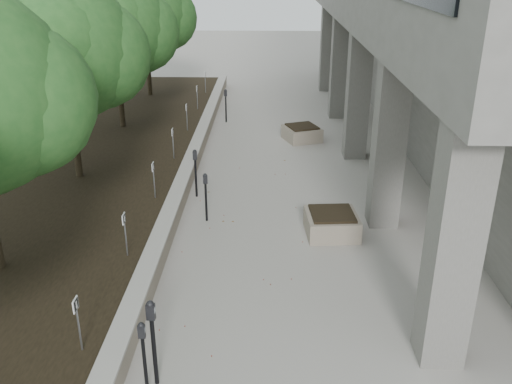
# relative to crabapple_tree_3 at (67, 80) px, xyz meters

# --- Properties ---
(retaining_wall) EXTENTS (0.39, 26.00, 0.50)m
(retaining_wall) POSITION_rel_crabapple_tree_3_xyz_m (2.97, 1.00, -2.87)
(retaining_wall) COLOR gray
(retaining_wall) RESTS_ON ground
(planting_bed) EXTENTS (7.00, 26.00, 0.40)m
(planting_bed) POSITION_rel_crabapple_tree_3_xyz_m (-0.70, 1.00, -2.92)
(planting_bed) COLOR black
(planting_bed) RESTS_ON ground
(crabapple_tree_3) EXTENTS (4.60, 4.00, 5.44)m
(crabapple_tree_3) POSITION_rel_crabapple_tree_3_xyz_m (0.00, 0.00, 0.00)
(crabapple_tree_3) COLOR #235520
(crabapple_tree_3) RESTS_ON planting_bed
(crabapple_tree_4) EXTENTS (4.60, 4.00, 5.44)m
(crabapple_tree_4) POSITION_rel_crabapple_tree_3_xyz_m (0.00, 5.00, 0.00)
(crabapple_tree_4) COLOR #235520
(crabapple_tree_4) RESTS_ON planting_bed
(crabapple_tree_5) EXTENTS (4.60, 4.00, 5.44)m
(crabapple_tree_5) POSITION_rel_crabapple_tree_3_xyz_m (0.00, 10.00, 0.00)
(crabapple_tree_5) COLOR #235520
(crabapple_tree_5) RESTS_ON planting_bed
(parking_sign_2) EXTENTS (0.04, 0.22, 0.96)m
(parking_sign_2) POSITION_rel_crabapple_tree_3_xyz_m (2.45, -7.50, -2.24)
(parking_sign_2) COLOR black
(parking_sign_2) RESTS_ON planting_bed
(parking_sign_3) EXTENTS (0.04, 0.22, 0.96)m
(parking_sign_3) POSITION_rel_crabapple_tree_3_xyz_m (2.45, -4.50, -2.24)
(parking_sign_3) COLOR black
(parking_sign_3) RESTS_ON planting_bed
(parking_sign_4) EXTENTS (0.04, 0.22, 0.96)m
(parking_sign_4) POSITION_rel_crabapple_tree_3_xyz_m (2.45, -1.50, -2.24)
(parking_sign_4) COLOR black
(parking_sign_4) RESTS_ON planting_bed
(parking_sign_5) EXTENTS (0.04, 0.22, 0.96)m
(parking_sign_5) POSITION_rel_crabapple_tree_3_xyz_m (2.45, 1.50, -2.24)
(parking_sign_5) COLOR black
(parking_sign_5) RESTS_ON planting_bed
(parking_sign_6) EXTENTS (0.04, 0.22, 0.96)m
(parking_sign_6) POSITION_rel_crabapple_tree_3_xyz_m (2.45, 4.50, -2.24)
(parking_sign_6) COLOR black
(parking_sign_6) RESTS_ON planting_bed
(parking_sign_7) EXTENTS (0.04, 0.22, 0.96)m
(parking_sign_7) POSITION_rel_crabapple_tree_3_xyz_m (2.45, 7.50, -2.24)
(parking_sign_7) COLOR black
(parking_sign_7) RESTS_ON planting_bed
(parking_sign_8) EXTENTS (0.04, 0.22, 0.96)m
(parking_sign_8) POSITION_rel_crabapple_tree_3_xyz_m (2.45, 10.50, -2.24)
(parking_sign_8) COLOR black
(parking_sign_8) RESTS_ON planting_bed
(parking_meter_1) EXTENTS (0.16, 0.12, 1.52)m
(parking_meter_1) POSITION_rel_crabapple_tree_3_xyz_m (3.66, -7.77, -2.36)
(parking_meter_1) COLOR black
(parking_meter_1) RESTS_ON ground
(parking_meter_2) EXTENTS (0.13, 0.10, 1.26)m
(parking_meter_2) POSITION_rel_crabapple_tree_3_xyz_m (3.54, -7.93, -2.49)
(parking_meter_2) COLOR black
(parking_meter_2) RESTS_ON ground
(parking_meter_3) EXTENTS (0.15, 0.12, 1.28)m
(parking_meter_3) POSITION_rel_crabapple_tree_3_xyz_m (3.83, -2.00, -2.48)
(parking_meter_3) COLOR black
(parking_meter_3) RESTS_ON ground
(parking_meter_4) EXTENTS (0.14, 0.11, 1.37)m
(parking_meter_4) POSITION_rel_crabapple_tree_3_xyz_m (3.38, -0.49, -2.43)
(parking_meter_4) COLOR black
(parking_meter_4) RESTS_ON ground
(parking_meter_5) EXTENTS (0.14, 0.11, 1.34)m
(parking_meter_5) POSITION_rel_crabapple_tree_3_xyz_m (3.65, 7.01, -2.45)
(parking_meter_5) COLOR black
(parking_meter_5) RESTS_ON ground
(planter_front) EXTENTS (1.29, 1.29, 0.56)m
(planter_front) POSITION_rel_crabapple_tree_3_xyz_m (6.89, -2.64, -2.84)
(planter_front) COLOR gray
(planter_front) RESTS_ON ground
(planter_back) EXTENTS (1.50, 1.50, 0.54)m
(planter_back) POSITION_rel_crabapple_tree_3_xyz_m (6.56, 4.72, -2.85)
(planter_back) COLOR gray
(planter_back) RESTS_ON ground
(berry_scatter) EXTENTS (3.30, 14.10, 0.02)m
(berry_scatter) POSITION_rel_crabapple_tree_3_xyz_m (4.70, -3.00, -3.11)
(berry_scatter) COLOR maroon
(berry_scatter) RESTS_ON ground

